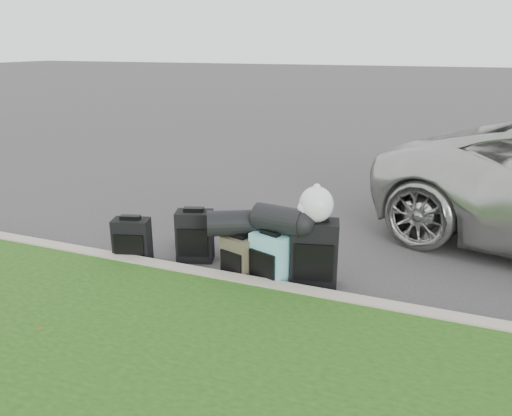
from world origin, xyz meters
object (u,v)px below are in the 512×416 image
at_px(suitcase_small_black, 132,241).
at_px(tote_green, 187,234).
at_px(suitcase_teal, 270,260).
at_px(suitcase_olive, 238,258).
at_px(tote_navy, 234,242).
at_px(suitcase_large_black_left, 195,236).
at_px(suitcase_large_black_right, 314,253).

height_order(suitcase_small_black, tote_green, suitcase_small_black).
bearing_deg(suitcase_teal, suitcase_olive, -162.62).
xyz_separation_m(tote_green, tote_navy, (0.72, -0.06, 0.02)).
height_order(suitcase_small_black, suitcase_large_black_left, suitcase_large_black_left).
relative_size(suitcase_large_black_left, suitcase_olive, 1.28).
bearing_deg(suitcase_large_black_right, suitcase_small_black, 172.20).
xyz_separation_m(suitcase_small_black, suitcase_large_black_right, (2.26, 0.21, 0.10)).
relative_size(suitcase_teal, tote_navy, 1.87).
distance_m(suitcase_teal, tote_navy, 0.98).
xyz_separation_m(suitcase_large_black_left, tote_navy, (0.37, 0.37, -0.16)).
xyz_separation_m(suitcase_large_black_left, suitcase_olive, (0.70, -0.27, -0.07)).
relative_size(suitcase_large_black_left, tote_navy, 2.00).
distance_m(suitcase_teal, suitcase_large_black_right, 0.50).
relative_size(suitcase_olive, suitcase_large_black_right, 0.66).
xyz_separation_m(suitcase_small_black, tote_navy, (1.07, 0.69, -0.12)).
bearing_deg(tote_green, suitcase_large_black_right, -6.48).
bearing_deg(suitcase_olive, suitcase_teal, 16.05).
bearing_deg(suitcase_teal, suitcase_large_black_right, 38.70).
distance_m(suitcase_large_black_right, tote_navy, 1.30).
relative_size(suitcase_small_black, suitcase_large_black_left, 0.86).
distance_m(suitcase_large_black_left, tote_green, 0.58).
height_order(suitcase_teal, tote_navy, suitcase_teal).
bearing_deg(suitcase_large_black_right, tote_green, 151.05).
relative_size(suitcase_small_black, suitcase_large_black_right, 0.73).
height_order(suitcase_small_black, tote_navy, suitcase_small_black).
distance_m(suitcase_small_black, suitcase_teal, 1.80).
height_order(suitcase_olive, tote_navy, suitcase_olive).
relative_size(suitcase_large_black_right, tote_green, 2.63).
bearing_deg(suitcase_large_black_right, suitcase_large_black_left, 162.65).
distance_m(suitcase_small_black, suitcase_large_black_right, 2.27).
bearing_deg(tote_navy, tote_green, -179.40).
xyz_separation_m(suitcase_olive, suitcase_teal, (0.39, -0.01, 0.05)).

